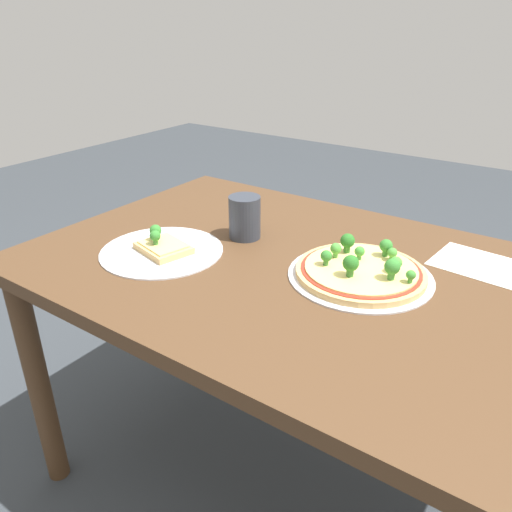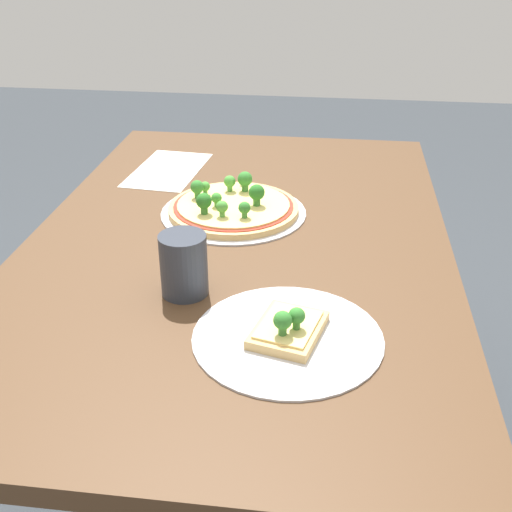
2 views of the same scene
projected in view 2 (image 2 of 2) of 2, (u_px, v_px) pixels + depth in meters
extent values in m
plane|color=#33383D|center=(242.00, 485.00, 1.69)|extent=(8.00, 8.00, 0.00)
cube|color=#4C331E|center=(239.00, 244.00, 1.35)|extent=(1.37, 0.87, 0.04)
cylinder|color=#4C331E|center=(387.00, 264.00, 2.02)|extent=(0.06, 0.06, 0.69)
cylinder|color=#4C331E|center=(156.00, 250.00, 2.11)|extent=(0.06, 0.06, 0.69)
cylinder|color=silver|center=(234.00, 213.00, 1.44)|extent=(0.33, 0.33, 0.00)
cylinder|color=tan|center=(234.00, 209.00, 1.44)|extent=(0.29, 0.29, 0.01)
cylinder|color=#A82D1E|center=(233.00, 206.00, 1.43)|extent=(0.27, 0.27, 0.00)
cylinder|color=#EACC75|center=(233.00, 204.00, 1.43)|extent=(0.25, 0.25, 0.00)
sphere|color=#479338|center=(230.00, 181.00, 1.48)|extent=(0.03, 0.03, 0.03)
cylinder|color=#51973E|center=(230.00, 188.00, 1.49)|extent=(0.01, 0.01, 0.01)
sphere|color=#3D8933|center=(217.00, 198.00, 1.41)|extent=(0.02, 0.02, 0.02)
cylinder|color=#488E3A|center=(217.00, 204.00, 1.42)|extent=(0.01, 0.01, 0.01)
sphere|color=#479338|center=(222.00, 207.00, 1.36)|extent=(0.03, 0.03, 0.03)
cylinder|color=#51973E|center=(222.00, 214.00, 1.37)|extent=(0.01, 0.01, 0.01)
sphere|color=#286B23|center=(204.00, 201.00, 1.37)|extent=(0.03, 0.03, 0.03)
cylinder|color=#37742D|center=(204.00, 210.00, 1.38)|extent=(0.02, 0.02, 0.02)
sphere|color=#3D8933|center=(244.00, 177.00, 1.52)|extent=(0.02, 0.02, 0.02)
cylinder|color=#488E3A|center=(244.00, 183.00, 1.53)|extent=(0.01, 0.01, 0.01)
sphere|color=#337A2D|center=(245.00, 179.00, 1.48)|extent=(0.03, 0.03, 0.03)
cylinder|color=#3F8136|center=(245.00, 188.00, 1.49)|extent=(0.02, 0.02, 0.02)
sphere|color=#286B23|center=(257.00, 192.00, 1.41)|extent=(0.04, 0.04, 0.04)
cylinder|color=#37742D|center=(257.00, 202.00, 1.42)|extent=(0.02, 0.02, 0.02)
sphere|color=#479338|center=(205.00, 186.00, 1.47)|extent=(0.02, 0.02, 0.02)
cylinder|color=#51973E|center=(205.00, 192.00, 1.47)|extent=(0.01, 0.01, 0.01)
sphere|color=#337A2D|center=(197.00, 187.00, 1.45)|extent=(0.03, 0.03, 0.03)
cylinder|color=#3F8136|center=(198.00, 195.00, 1.46)|extent=(0.01, 0.01, 0.01)
sphere|color=#337A2D|center=(244.00, 208.00, 1.36)|extent=(0.03, 0.03, 0.03)
cylinder|color=#3F8136|center=(245.00, 215.00, 1.36)|extent=(0.01, 0.01, 0.01)
cylinder|color=silver|center=(288.00, 337.00, 1.02)|extent=(0.31, 0.31, 0.00)
cube|color=tan|center=(288.00, 330.00, 1.02)|extent=(0.15, 0.13, 0.02)
cube|color=#EACC75|center=(288.00, 325.00, 1.02)|extent=(0.13, 0.11, 0.00)
sphere|color=#337A2D|center=(297.00, 316.00, 0.99)|extent=(0.03, 0.03, 0.03)
cylinder|color=#3F8136|center=(296.00, 325.00, 1.00)|extent=(0.01, 0.01, 0.01)
sphere|color=#337A2D|center=(283.00, 320.00, 0.98)|extent=(0.03, 0.03, 0.03)
cylinder|color=#3F8136|center=(282.00, 331.00, 0.99)|extent=(0.01, 0.01, 0.01)
cylinder|color=#2D333D|center=(184.00, 265.00, 1.12)|extent=(0.08, 0.08, 0.11)
cube|color=silver|center=(168.00, 170.00, 1.68)|extent=(0.30, 0.19, 0.00)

